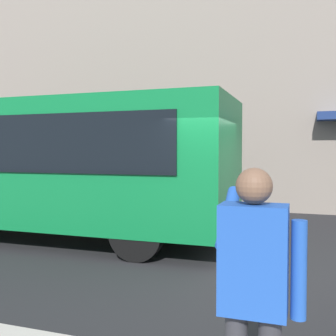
% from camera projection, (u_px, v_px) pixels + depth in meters
% --- Properties ---
extents(ground_plane, '(60.00, 60.00, 0.00)m').
position_uv_depth(ground_plane, '(242.00, 265.00, 6.85)').
color(ground_plane, '#232326').
extents(building_facade_far, '(28.00, 1.55, 12.00)m').
position_uv_depth(building_facade_far, '(275.00, 28.00, 13.02)').
color(building_facade_far, gray).
rests_on(building_facade_far, ground_plane).
extents(red_bus, '(9.05, 2.54, 3.08)m').
position_uv_depth(red_bus, '(33.00, 163.00, 9.07)').
color(red_bus, '#0F7238').
rests_on(red_bus, ground_plane).
extents(pedestrian_photographer, '(0.53, 0.52, 1.70)m').
position_uv_depth(pedestrian_photographer, '(254.00, 285.00, 2.41)').
color(pedestrian_photographer, '#2D2D33').
rests_on(pedestrian_photographer, sidewalk_curb).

